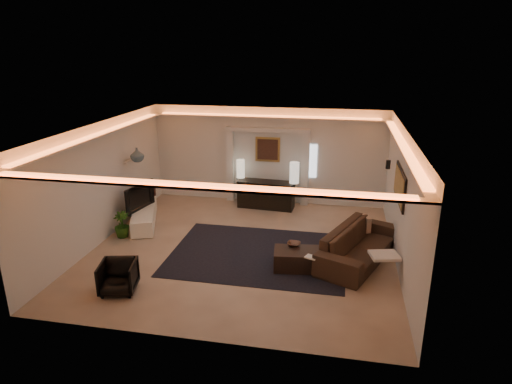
% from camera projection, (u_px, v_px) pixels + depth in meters
% --- Properties ---
extents(floor, '(7.00, 7.00, 0.00)m').
position_uv_depth(floor, '(243.00, 249.00, 10.59)').
color(floor, tan).
rests_on(floor, ground).
extents(ceiling, '(7.00, 7.00, 0.00)m').
position_uv_depth(ceiling, '(242.00, 128.00, 9.68)').
color(ceiling, white).
rests_on(ceiling, ground).
extents(wall_back, '(7.00, 0.00, 7.00)m').
position_uv_depth(wall_back, '(268.00, 156.00, 13.39)').
color(wall_back, silver).
rests_on(wall_back, ground).
extents(wall_front, '(7.00, 0.00, 7.00)m').
position_uv_depth(wall_front, '(193.00, 261.00, 6.87)').
color(wall_front, silver).
rests_on(wall_front, ground).
extents(wall_left, '(0.00, 7.00, 7.00)m').
position_uv_depth(wall_left, '(102.00, 183.00, 10.76)').
color(wall_left, silver).
rests_on(wall_left, ground).
extents(wall_right, '(0.00, 7.00, 7.00)m').
position_uv_depth(wall_right, '(402.00, 201.00, 9.50)').
color(wall_right, silver).
rests_on(wall_right, ground).
extents(cove_soffit, '(7.00, 7.00, 0.04)m').
position_uv_depth(cove_soffit, '(242.00, 141.00, 9.76)').
color(cove_soffit, silver).
rests_on(cove_soffit, ceiling).
extents(daylight_slit, '(0.25, 0.03, 1.00)m').
position_uv_depth(daylight_slit, '(312.00, 161.00, 13.16)').
color(daylight_slit, white).
rests_on(daylight_slit, wall_back).
extents(area_rug, '(4.00, 3.00, 0.01)m').
position_uv_depth(area_rug, '(258.00, 254.00, 10.33)').
color(area_rug, black).
rests_on(area_rug, ground).
extents(pilaster_left, '(0.22, 0.20, 2.20)m').
position_uv_depth(pilaster_left, '(230.00, 166.00, 13.62)').
color(pilaster_left, silver).
rests_on(pilaster_left, ground).
extents(pilaster_right, '(0.22, 0.20, 2.20)m').
position_uv_depth(pilaster_right, '(305.00, 170.00, 13.20)').
color(pilaster_right, silver).
rests_on(pilaster_right, ground).
extents(alcove_header, '(2.52, 0.20, 0.12)m').
position_uv_depth(alcove_header, '(267.00, 130.00, 13.05)').
color(alcove_header, silver).
rests_on(alcove_header, wall_back).
extents(painting_frame, '(0.74, 0.04, 0.74)m').
position_uv_depth(painting_frame, '(268.00, 149.00, 13.30)').
color(painting_frame, tan).
rests_on(painting_frame, wall_back).
extents(painting_canvas, '(0.62, 0.02, 0.62)m').
position_uv_depth(painting_canvas, '(268.00, 150.00, 13.28)').
color(painting_canvas, '#4C2D1E').
rests_on(painting_canvas, wall_back).
extents(art_panel_frame, '(0.04, 1.64, 0.74)m').
position_uv_depth(art_panel_frame, '(400.00, 186.00, 9.71)').
color(art_panel_frame, black).
rests_on(art_panel_frame, wall_right).
extents(art_panel_gold, '(0.02, 1.50, 0.62)m').
position_uv_depth(art_panel_gold, '(399.00, 186.00, 9.71)').
color(art_panel_gold, tan).
rests_on(art_panel_gold, wall_right).
extents(wall_sconce, '(0.12, 0.12, 0.22)m').
position_uv_depth(wall_sconce, '(388.00, 165.00, 11.50)').
color(wall_sconce, black).
rests_on(wall_sconce, wall_right).
extents(wall_niche, '(0.10, 0.55, 0.04)m').
position_uv_depth(wall_niche, '(130.00, 161.00, 12.00)').
color(wall_niche, silver).
rests_on(wall_niche, wall_left).
extents(console, '(1.68, 0.64, 0.82)m').
position_uv_depth(console, '(266.00, 195.00, 13.18)').
color(console, black).
rests_on(console, ground).
extents(lamp_left, '(0.30, 0.30, 0.55)m').
position_uv_depth(lamp_left, '(241.00, 169.00, 13.35)').
color(lamp_left, '#FAEAC5').
rests_on(lamp_left, console).
extents(lamp_right, '(0.34, 0.34, 0.61)m').
position_uv_depth(lamp_right, '(294.00, 174.00, 12.83)').
color(lamp_right, silver).
rests_on(lamp_right, console).
extents(media_ledge, '(1.29, 2.26, 0.41)m').
position_uv_depth(media_ledge, '(145.00, 215.00, 12.07)').
color(media_ledge, white).
rests_on(media_ledge, ground).
extents(tv, '(1.21, 0.37, 0.69)m').
position_uv_depth(tv, '(136.00, 196.00, 11.87)').
color(tv, black).
rests_on(tv, media_ledge).
extents(figurine, '(0.16, 0.16, 0.32)m').
position_uv_depth(figurine, '(153.00, 189.00, 12.95)').
color(figurine, black).
rests_on(figurine, media_ledge).
extents(ginger_jar, '(0.47, 0.47, 0.37)m').
position_uv_depth(ginger_jar, '(137.00, 155.00, 11.77)').
color(ginger_jar, '#3D4A5D').
rests_on(ginger_jar, wall_niche).
extents(plant, '(0.42, 0.42, 0.67)m').
position_uv_depth(plant, '(122.00, 225.00, 11.16)').
color(plant, '#1F4510').
rests_on(plant, ground).
extents(sofa, '(2.81, 1.96, 0.76)m').
position_uv_depth(sofa, '(359.00, 245.00, 9.91)').
color(sofa, black).
rests_on(sofa, ground).
extents(throw_blanket, '(0.66, 0.58, 0.06)m').
position_uv_depth(throw_blanket, '(384.00, 255.00, 9.04)').
color(throw_blanket, silver).
rests_on(throw_blanket, sofa).
extents(throw_pillow, '(0.24, 0.39, 0.37)m').
position_uv_depth(throw_pillow, '(366.00, 223.00, 10.67)').
color(throw_pillow, tan).
rests_on(throw_pillow, sofa).
extents(coffee_table, '(1.25, 0.78, 0.44)m').
position_uv_depth(coffee_table, '(301.00, 260.00, 9.61)').
color(coffee_table, black).
rests_on(coffee_table, ground).
extents(bowl, '(0.31, 0.31, 0.07)m').
position_uv_depth(bowl, '(294.00, 245.00, 9.78)').
color(bowl, '#4C3326').
rests_on(bowl, coffee_table).
extents(magazine, '(0.30, 0.26, 0.03)m').
position_uv_depth(magazine, '(311.00, 258.00, 9.21)').
color(magazine, white).
rests_on(magazine, coffee_table).
extents(armchair, '(0.81, 0.83, 0.63)m').
position_uv_depth(armchair, '(118.00, 277.00, 8.67)').
color(armchair, black).
rests_on(armchair, ground).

